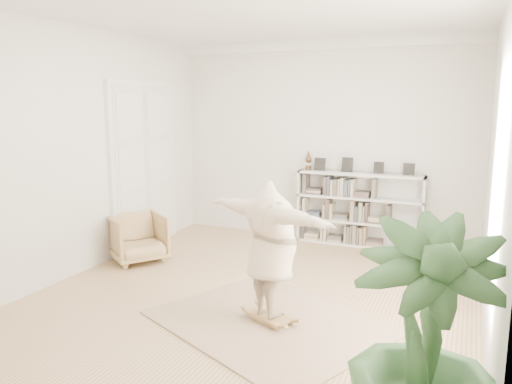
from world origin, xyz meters
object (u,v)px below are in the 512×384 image
Objects in this scene: person at (271,246)px; armchair at (138,238)px; bookshelf at (359,210)px; rocker_board at (270,317)px; houseplant at (423,351)px.

armchair is at bearing 0.04° from person.
bookshelf is 3.61m from person.
bookshelf is 3.82m from armchair.
rocker_board is 0.85m from person.
houseplant reaches higher than armchair.
armchair is (-3.04, -2.30, -0.26)m from bookshelf.
armchair is at bearing -142.95° from bookshelf.
houseplant is (4.60, -3.07, 0.51)m from armchair.
houseplant is at bearing 160.16° from person.
houseplant reaches higher than rocker_board.
armchair is 1.41× the size of rocker_board.
armchair is 0.43× the size of person.
person is 2.53m from houseplant.
person reaches higher than armchair.
person is at bearing 135.35° from houseplant.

